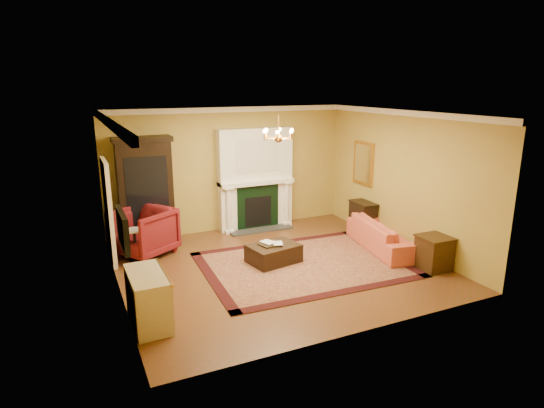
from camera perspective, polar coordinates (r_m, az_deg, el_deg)
floor at (r=9.16m, az=0.75°, el=-7.88°), size 6.00×5.50×0.02m
ceiling at (r=8.47m, az=0.82°, el=11.33°), size 6.00×5.50×0.02m
wall_back at (r=11.19m, az=-5.32°, el=4.34°), size 6.00×0.02×3.00m
wall_front at (r=6.41m, az=11.48°, el=-3.92°), size 6.00×0.02×3.00m
wall_left at (r=7.92m, az=-19.30°, el=-0.85°), size 0.02×5.50×3.00m
wall_right at (r=10.32m, az=16.08°, el=2.92°), size 0.02×5.50×3.00m
fireplace at (r=11.29m, az=-2.09°, el=2.90°), size 1.90×0.70×2.50m
crown_molding at (r=9.34m, az=-1.76°, el=11.23°), size 6.00×5.50×0.12m
doorway at (r=9.68m, az=-19.79°, el=-0.92°), size 0.08×1.05×2.10m
tv_panel at (r=7.39m, az=-18.22°, el=-3.07°), size 0.09×0.95×0.58m
gilt_mirror at (r=11.34m, az=11.38°, el=5.02°), size 0.06×0.76×1.05m
chandelier at (r=8.50m, az=0.81°, el=8.63°), size 0.63×0.55×0.53m
oriental_rug at (r=9.25m, az=3.95°, el=-7.57°), size 4.09×3.14×0.02m
china_cabinet at (r=10.50m, az=-15.58°, el=1.26°), size 1.17×0.55×2.32m
wingback_armchair at (r=9.95m, az=-15.84°, el=-3.12°), size 1.43×1.46×1.11m
pedestal_table at (r=9.67m, az=-16.83°, el=-4.70°), size 0.38×0.38×0.68m
commode at (r=7.21m, az=-15.29°, el=-11.38°), size 0.53×1.09×0.81m
coral_sofa at (r=10.25m, az=13.99°, el=-3.22°), size 1.02×2.27×0.86m
end_table at (r=9.47m, az=19.66°, el=-5.87°), size 0.57×0.57×0.64m
console_table at (r=11.25m, az=11.29°, el=-1.74°), size 0.41×0.68×0.74m
leather_ottoman at (r=9.27m, az=0.20°, el=-6.20°), size 1.09×0.88×0.36m
ottoman_tray at (r=9.22m, az=-0.24°, el=-5.04°), size 0.48×0.42×0.03m
book_a at (r=9.11m, az=-0.99°, el=-4.22°), size 0.21×0.10×0.29m
book_b at (r=9.13m, az=0.14°, el=-4.29°), size 0.18×0.08×0.26m
topiary_left at (r=10.95m, az=-5.29°, el=4.04°), size 0.17×0.17×0.47m
topiary_right at (r=11.44m, az=0.71°, el=4.38°), size 0.15×0.15×0.41m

